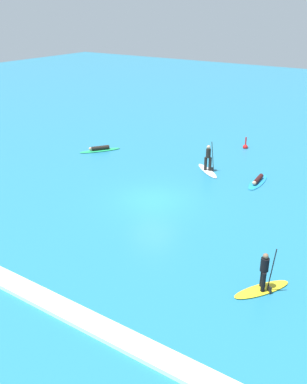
{
  "coord_description": "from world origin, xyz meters",
  "views": [
    {
      "loc": [
        12.8,
        -18.91,
        10.5
      ],
      "look_at": [
        0.0,
        0.0,
        0.5
      ],
      "focal_mm": 40.48,
      "sensor_mm": 36.0,
      "label": 1
    }
  ],
  "objects": [
    {
      "name": "surfer_on_yellow_board",
      "position": [
        8.42,
        -4.74,
        0.44
      ],
      "size": [
        1.91,
        2.55,
        2.08
      ],
      "rotation": [
        0.0,
        0.0,
        1.02
      ],
      "color": "yellow",
      "rests_on": "ground_plane"
    },
    {
      "name": "ground_plane",
      "position": [
        0.0,
        0.0,
        0.0
      ],
      "size": [
        120.0,
        120.0,
        0.0
      ],
      "primitive_type": "plane",
      "color": "teal",
      "rests_on": "ground"
    },
    {
      "name": "marker_buoy",
      "position": [
        0.52,
        12.14,
        0.15
      ],
      "size": [
        0.4,
        0.4,
        1.0
      ],
      "color": "red",
      "rests_on": "ground_plane"
    },
    {
      "name": "wave_crest",
      "position": [
        0.0,
        -10.07,
        0.09
      ],
      "size": [
        24.3,
        0.9,
        0.18
      ],
      "primitive_type": "cube",
      "color": "white",
      "rests_on": "ground_plane"
    },
    {
      "name": "surfer_on_white_board",
      "position": [
        0.44,
        5.9,
        0.5
      ],
      "size": [
        2.57,
        2.28,
        2.13
      ],
      "rotation": [
        0.0,
        0.0,
        5.59
      ],
      "color": "white",
      "rests_on": "ground_plane"
    },
    {
      "name": "surfer_on_green_board",
      "position": [
        -8.54,
        5.2,
        0.13
      ],
      "size": [
        2.37,
        3.01,
        0.4
      ],
      "rotation": [
        0.0,
        0.0,
        4.11
      ],
      "color": "#23B266",
      "rests_on": "ground_plane"
    },
    {
      "name": "surfer_on_blue_board",
      "position": [
        4.01,
        5.93,
        0.12
      ],
      "size": [
        0.98,
        3.03,
        0.37
      ],
      "rotation": [
        0.0,
        0.0,
        4.78
      ],
      "color": "#1E8CD1",
      "rests_on": "ground_plane"
    }
  ]
}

